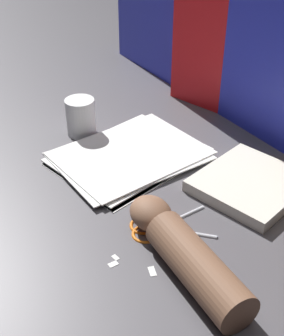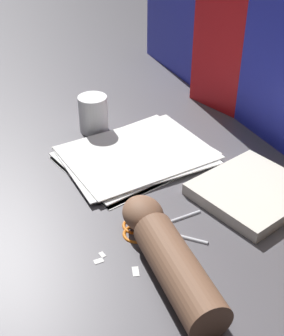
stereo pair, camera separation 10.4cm
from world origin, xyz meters
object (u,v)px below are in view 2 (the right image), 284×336
paper_stack (136,155)px  mug (93,114)px  scissors (149,228)px  book_closed (252,192)px  hand_forearm (169,256)px

paper_stack → mug: 0.19m
scissors → mug: 0.45m
paper_stack → book_closed: (0.28, 0.14, 0.01)m
hand_forearm → scissors: bearing=164.7°
scissors → hand_forearm: bearing=-15.3°
book_closed → paper_stack: bearing=-154.0°
hand_forearm → mug: size_ratio=3.45×
hand_forearm → mug: mug is taller
paper_stack → hand_forearm: size_ratio=1.09×
paper_stack → book_closed: bearing=26.0°
book_closed → mug: size_ratio=2.53×
paper_stack → book_closed: size_ratio=1.49×
book_closed → mug: (-0.46, -0.16, 0.04)m
book_closed → hand_forearm: size_ratio=0.73×
mug → book_closed: bearing=19.1°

